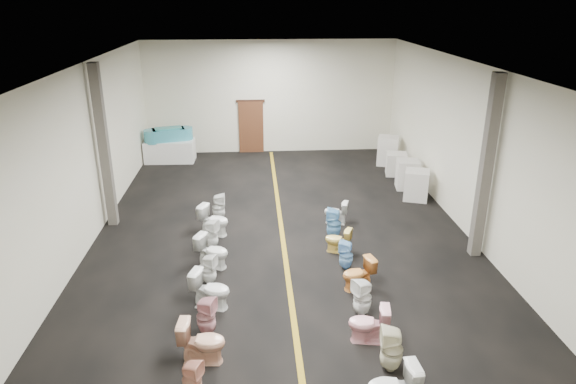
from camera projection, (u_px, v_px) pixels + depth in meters
name	position (u px, v px, depth m)	size (l,w,h in m)	color
floor	(282.00, 234.00, 14.01)	(16.00, 16.00, 0.00)	black
ceiling	(281.00, 65.00, 12.40)	(16.00, 16.00, 0.00)	black
wall_back	(270.00, 97.00, 20.65)	(10.00, 10.00, 0.00)	beige
wall_front	(323.00, 361.00, 5.75)	(10.00, 10.00, 0.00)	beige
wall_left	(83.00, 159.00, 12.88)	(16.00, 16.00, 0.00)	beige
wall_right	(471.00, 151.00, 13.53)	(16.00, 16.00, 0.00)	beige
aisle_stripe	(282.00, 233.00, 14.01)	(0.12, 15.60, 0.01)	#9B7916
back_door	(251.00, 127.00, 20.98)	(1.00, 0.10, 2.10)	#562D19
door_frame	(250.00, 101.00, 20.60)	(1.15, 0.08, 0.10)	#331C11
column_left	(104.00, 147.00, 13.83)	(0.25, 0.25, 4.50)	#59544C
column_right	(486.00, 169.00, 12.11)	(0.25, 0.25, 4.50)	#59544C
display_table	(170.00, 151.00, 20.01)	(1.88, 0.94, 0.84)	white
bathtub	(169.00, 135.00, 19.77)	(1.81, 0.99, 0.55)	teal
appliance_crate_a	(416.00, 185.00, 16.24)	(0.73, 0.73, 0.94)	silver
appliance_crate_b	(407.00, 174.00, 17.15)	(0.71, 0.71, 0.98)	silver
appliance_crate_c	(396.00, 164.00, 18.49)	(0.71, 0.71, 0.80)	silver
appliance_crate_d	(388.00, 151.00, 19.59)	(0.76, 0.76, 1.08)	white
toilet_left_1	(192.00, 380.00, 8.17)	(0.32, 0.32, 0.70)	tan
toilet_left_2	(202.00, 342.00, 8.98)	(0.46, 0.81, 0.83)	#E9AD8D
toilet_left_3	(206.00, 316.00, 9.71)	(0.36, 0.37, 0.80)	#D4949B
toilet_left_4	(211.00, 290.00, 10.57)	(0.46, 0.81, 0.82)	white
toilet_left_5	(209.00, 269.00, 11.45)	(0.32, 0.33, 0.72)	white
toilet_left_6	(212.00, 251.00, 12.18)	(0.45, 0.79, 0.80)	white
toilet_left_7	(211.00, 234.00, 13.05)	(0.36, 0.36, 0.79)	white
toilet_left_8	(214.00, 220.00, 13.83)	(0.46, 0.81, 0.83)	white
toilet_left_9	(219.00, 207.00, 14.73)	(0.36, 0.37, 0.79)	white
toilet_right_2	(392.00, 349.00, 8.76)	(0.38, 0.39, 0.85)	beige
toilet_right_3	(369.00, 324.00, 9.51)	(0.43, 0.75, 0.76)	#FBB0B9
toilet_right_4	(362.00, 297.00, 10.31)	(0.37, 0.38, 0.82)	white
toilet_right_5	(358.00, 274.00, 11.25)	(0.41, 0.72, 0.73)	#E28D40
toilet_right_6	(346.00, 255.00, 12.08)	(0.33, 0.33, 0.72)	#84BDF1
toilet_right_7	(338.00, 240.00, 12.88)	(0.37, 0.66, 0.67)	#F6D361
toilet_right_8	(334.00, 224.00, 13.61)	(0.38, 0.39, 0.85)	#72B6E8
toilet_right_9	(336.00, 212.00, 14.53)	(0.38, 0.66, 0.68)	white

